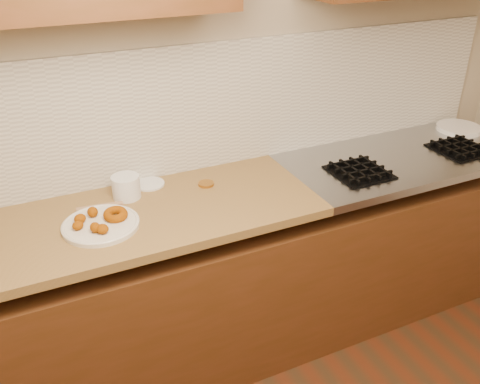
% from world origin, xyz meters
% --- Properties ---
extents(wall_back, '(4.00, 0.02, 2.70)m').
position_xyz_m(wall_back, '(0.00, 2.00, 1.35)').
color(wall_back, tan).
rests_on(wall_back, ground).
extents(base_cabinet, '(3.60, 0.60, 0.77)m').
position_xyz_m(base_cabinet, '(0.00, 1.69, 0.39)').
color(base_cabinet, '#522914').
rests_on(base_cabinet, floor).
extents(butcher_block, '(2.30, 0.62, 0.04)m').
position_xyz_m(butcher_block, '(-0.65, 1.69, 0.88)').
color(butcher_block, olive).
rests_on(butcher_block, base_cabinet).
extents(stovetop, '(1.30, 0.62, 0.04)m').
position_xyz_m(stovetop, '(1.15, 1.69, 0.88)').
color(stovetop, '#9EA0A5').
rests_on(stovetop, base_cabinet).
extents(backsplash, '(3.60, 0.02, 0.60)m').
position_xyz_m(backsplash, '(0.00, 1.99, 1.20)').
color(backsplash, beige).
rests_on(backsplash, wall_back).
extents(burner_grates, '(0.91, 0.26, 0.03)m').
position_xyz_m(burner_grates, '(1.13, 1.61, 0.91)').
color(burner_grates, black).
rests_on(burner_grates, stovetop).
extents(donut_plate, '(0.30, 0.30, 0.02)m').
position_xyz_m(donut_plate, '(-0.43, 1.65, 0.91)').
color(donut_plate, silver).
rests_on(donut_plate, butcher_block).
extents(ring_donut, '(0.12, 0.12, 0.04)m').
position_xyz_m(ring_donut, '(-0.36, 1.66, 0.93)').
color(ring_donut, '#904601').
rests_on(ring_donut, donut_plate).
extents(fried_dough_chunks, '(0.14, 0.20, 0.04)m').
position_xyz_m(fried_dough_chunks, '(-0.47, 1.64, 0.94)').
color(fried_dough_chunks, '#904601').
rests_on(fried_dough_chunks, donut_plate).
extents(plastic_tub, '(0.14, 0.14, 0.10)m').
position_xyz_m(plastic_tub, '(-0.27, 1.84, 0.95)').
color(plastic_tub, white).
rests_on(plastic_tub, butcher_block).
extents(tub_lid, '(0.14, 0.14, 0.01)m').
position_xyz_m(tub_lid, '(-0.15, 1.92, 0.90)').
color(tub_lid, white).
rests_on(tub_lid, butcher_block).
extents(brass_jar_lid, '(0.09, 0.09, 0.01)m').
position_xyz_m(brass_jar_lid, '(0.09, 1.80, 0.91)').
color(brass_jar_lid, '#BA7D2F').
rests_on(brass_jar_lid, butcher_block).
extents(wooden_utensil, '(0.19, 0.05, 0.01)m').
position_xyz_m(wooden_utensil, '(-0.40, 1.79, 0.91)').
color(wooden_utensil, '#A57B58').
rests_on(wooden_utensil, butcher_block).
extents(plate_stack, '(0.25, 0.25, 0.02)m').
position_xyz_m(plate_stack, '(1.66, 1.83, 0.91)').
color(plate_stack, white).
rests_on(plate_stack, stovetop).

